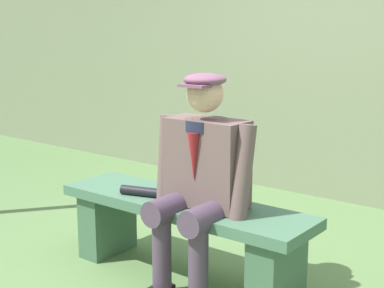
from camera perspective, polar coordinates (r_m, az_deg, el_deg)
The scene contains 5 objects.
ground_plane at distance 3.59m, azimuth -0.92°, elevation -13.16°, with size 30.00×30.00×0.00m, color #587945.
bench at distance 3.46m, azimuth -0.93°, elevation -8.24°, with size 1.64×0.45×0.49m.
seated_man at distance 3.20m, azimuth 0.84°, elevation -3.01°, with size 0.65×0.56×1.26m.
rolled_magazine at distance 3.49m, azimuth -4.87°, elevation -4.78°, with size 0.06×0.06×0.30m, color black.
stadium_wall at distance 5.16m, azimuth 14.49°, elevation 5.94°, with size 12.00×0.24×2.05m, color gray.
Camera 1 is at (-2.05, 2.53, 1.50)m, focal length 53.32 mm.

